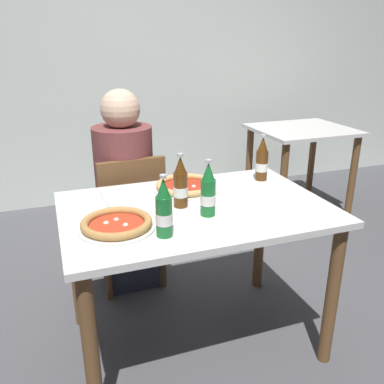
{
  "coord_description": "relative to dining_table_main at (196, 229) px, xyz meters",
  "views": [
    {
      "loc": [
        -0.59,
        -1.6,
        1.46
      ],
      "look_at": [
        0.0,
        0.05,
        0.8
      ],
      "focal_mm": 38.12,
      "sensor_mm": 36.0,
      "label": 1
    }
  ],
  "objects": [
    {
      "name": "ground_plane",
      "position": [
        0.0,
        0.0,
        -0.64
      ],
      "size": [
        8.0,
        8.0,
        0.0
      ],
      "primitive_type": "plane",
      "color": "#4C4C51"
    },
    {
      "name": "back_wall_tiled",
      "position": [
        0.0,
        2.2,
        0.66
      ],
      "size": [
        7.0,
        0.1,
        2.6
      ],
      "primitive_type": "cube",
      "color": "silver",
      "rests_on": "ground_plane"
    },
    {
      "name": "dining_table_main",
      "position": [
        0.0,
        0.0,
        0.0
      ],
      "size": [
        1.2,
        0.8,
        0.75
      ],
      "color": "silver",
      "rests_on": "ground_plane"
    },
    {
      "name": "chair_behind_table",
      "position": [
        -0.2,
        0.61,
        -0.15
      ],
      "size": [
        0.43,
        0.43,
        0.85
      ],
      "rotation": [
        0.0,
        0.0,
        3.22
      ],
      "color": "brown",
      "rests_on": "ground_plane"
    },
    {
      "name": "diner_seated",
      "position": [
        -0.2,
        0.66,
        -0.05
      ],
      "size": [
        0.34,
        0.34,
        1.21
      ],
      "color": "#2D3342",
      "rests_on": "ground_plane"
    },
    {
      "name": "dining_table_background",
      "position": [
        1.45,
        1.3,
        -0.04
      ],
      "size": [
        0.8,
        0.7,
        0.75
      ],
      "color": "silver",
      "rests_on": "ground_plane"
    },
    {
      "name": "pizza_margherita_near",
      "position": [
        0.03,
        0.21,
        0.13
      ],
      "size": [
        0.33,
        0.33,
        0.04
      ],
      "color": "white",
      "rests_on": "dining_table_main"
    },
    {
      "name": "pizza_marinara_far",
      "position": [
        -0.38,
        -0.12,
        0.14
      ],
      "size": [
        0.31,
        0.31,
        0.04
      ],
      "color": "white",
      "rests_on": "dining_table_main"
    },
    {
      "name": "beer_bottle_left",
      "position": [
        0.01,
        -0.11,
        0.22
      ],
      "size": [
        0.07,
        0.07,
        0.25
      ],
      "color": "#196B2D",
      "rests_on": "dining_table_main"
    },
    {
      "name": "beer_bottle_center",
      "position": [
        0.46,
        0.23,
        0.22
      ],
      "size": [
        0.07,
        0.07,
        0.25
      ],
      "color": "#512D0F",
      "rests_on": "dining_table_main"
    },
    {
      "name": "beer_bottle_right",
      "position": [
        -0.06,
        0.02,
        0.22
      ],
      "size": [
        0.07,
        0.07,
        0.25
      ],
      "color": "#512D0F",
      "rests_on": "dining_table_main"
    },
    {
      "name": "beer_bottle_extra",
      "position": [
        -0.22,
        -0.24,
        0.22
      ],
      "size": [
        0.07,
        0.07,
        0.25
      ],
      "color": "#196B2D",
      "rests_on": "dining_table_main"
    },
    {
      "name": "napkin_with_cutlery",
      "position": [
        -0.4,
        0.21,
        0.12
      ],
      "size": [
        0.19,
        0.19,
        0.01
      ],
      "color": "white",
      "rests_on": "dining_table_main"
    }
  ]
}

